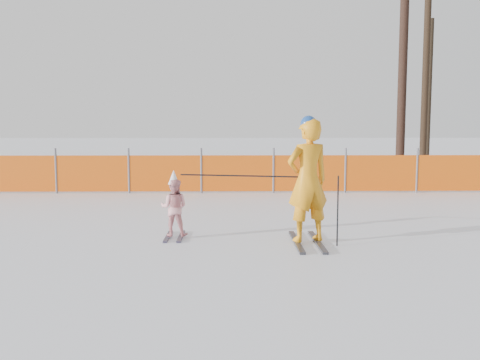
{
  "coord_description": "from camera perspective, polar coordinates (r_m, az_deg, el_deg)",
  "views": [
    {
      "loc": [
        -0.14,
        -8.31,
        1.95
      ],
      "look_at": [
        0.0,
        0.5,
        1.0
      ],
      "focal_mm": 40.0,
      "sensor_mm": 36.0,
      "label": 1
    }
  ],
  "objects": [
    {
      "name": "child",
      "position": [
        9.13,
        -7.05,
        -2.86
      ],
      "size": [
        0.51,
        0.89,
        1.15
      ],
      "color": "black",
      "rests_on": "ground"
    },
    {
      "name": "ski_poles",
      "position": [
        8.66,
        3.6,
        -0.87
      ],
      "size": [
        2.54,
        0.67,
        1.12
      ],
      "color": "black",
      "rests_on": "ground"
    },
    {
      "name": "tree_trunks",
      "position": [
        20.12,
        18.13,
        9.42
      ],
      "size": [
        1.75,
        2.15,
        6.64
      ],
      "color": "black",
      "rests_on": "ground"
    },
    {
      "name": "ground",
      "position": [
        8.53,
        0.05,
        -7.05
      ],
      "size": [
        120.0,
        120.0,
        0.0
      ],
      "primitive_type": "plane",
      "color": "white",
      "rests_on": "ground"
    },
    {
      "name": "adult",
      "position": [
        8.63,
        7.25,
        -0.01
      ],
      "size": [
        0.84,
        1.56,
        2.06
      ],
      "color": "black",
      "rests_on": "ground"
    },
    {
      "name": "safety_fence",
      "position": [
        14.82,
        -4.58,
        0.74
      ],
      "size": [
        15.97,
        0.06,
        1.25
      ],
      "color": "#595960",
      "rests_on": "ground"
    }
  ]
}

